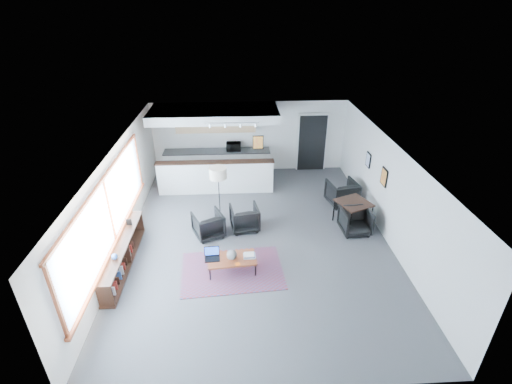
{
  "coord_description": "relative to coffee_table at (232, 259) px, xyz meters",
  "views": [
    {
      "loc": [
        -0.48,
        -8.4,
        5.88
      ],
      "look_at": [
        0.01,
        0.4,
        1.19
      ],
      "focal_mm": 26.0,
      "sensor_mm": 36.0,
      "label": 1
    }
  ],
  "objects": [
    {
      "name": "room",
      "position": [
        0.67,
        1.37,
        0.95
      ],
      "size": [
        7.02,
        9.02,
        2.62
      ],
      "color": "#4C4C4F",
      "rests_on": "ground"
    },
    {
      "name": "window",
      "position": [
        -2.8,
        0.47,
        1.11
      ],
      "size": [
        0.1,
        5.95,
        1.66
      ],
      "color": "#8CBFFF",
      "rests_on": "room"
    },
    {
      "name": "console",
      "position": [
        -2.63,
        0.32,
        -0.02
      ],
      "size": [
        0.35,
        3.0,
        0.8
      ],
      "color": "black",
      "rests_on": "floor"
    },
    {
      "name": "kitchenette",
      "position": [
        -0.53,
        5.08,
        1.03
      ],
      "size": [
        4.2,
        1.96,
        2.6
      ],
      "color": "white",
      "rests_on": "floor"
    },
    {
      "name": "doorway",
      "position": [
        2.97,
        5.79,
        0.73
      ],
      "size": [
        1.1,
        0.12,
        2.15
      ],
      "color": "black",
      "rests_on": "room"
    },
    {
      "name": "track_light",
      "position": [
        0.08,
        3.57,
        2.18
      ],
      "size": [
        1.6,
        0.07,
        0.15
      ],
      "color": "silver",
      "rests_on": "room"
    },
    {
      "name": "wall_art_lower",
      "position": [
        4.14,
        1.77,
        1.2
      ],
      "size": [
        0.03,
        0.38,
        0.48
      ],
      "color": "black",
      "rests_on": "room"
    },
    {
      "name": "wall_art_upper",
      "position": [
        4.14,
        3.07,
        1.15
      ],
      "size": [
        0.03,
        0.34,
        0.44
      ],
      "color": "black",
      "rests_on": "room"
    },
    {
      "name": "kilim_rug",
      "position": [
        0.0,
        0.0,
        -0.34
      ],
      "size": [
        2.53,
        1.82,
        0.01
      ],
      "rotation": [
        0.0,
        0.0,
        0.07
      ],
      "color": "#5B3047",
      "rests_on": "floor"
    },
    {
      "name": "coffee_table",
      "position": [
        0.0,
        0.0,
        0.0
      ],
      "size": [
        1.2,
        0.72,
        0.38
      ],
      "rotation": [
        0.0,
        0.0,
        0.09
      ],
      "color": "brown",
      "rests_on": "floor"
    },
    {
      "name": "laptop",
      "position": [
        -0.46,
        0.06,
        0.1
      ],
      "size": [
        0.38,
        0.32,
        0.26
      ],
      "rotation": [
        0.0,
        0.0,
        0.07
      ],
      "color": "black",
      "rests_on": "coffee_table"
    },
    {
      "name": "ceramic_pot",
      "position": [
        0.0,
        -0.03,
        0.15
      ],
      "size": [
        0.24,
        0.24,
        0.24
      ],
      "rotation": [
        0.0,
        0.0,
        0.17
      ],
      "color": "gray",
      "rests_on": "coffee_table"
    },
    {
      "name": "book_stack",
      "position": [
        0.42,
        0.03,
        0.07
      ],
      "size": [
        0.3,
        0.24,
        0.09
      ],
      "rotation": [
        0.0,
        0.0,
        0.03
      ],
      "color": "silver",
      "rests_on": "coffee_table"
    },
    {
      "name": "coaster",
      "position": [
        0.14,
        -0.23,
        0.03
      ],
      "size": [
        0.14,
        0.14,
        0.01
      ],
      "rotation": [
        0.0,
        0.0,
        0.36
      ],
      "color": "#E5590C",
      "rests_on": "coffee_table"
    },
    {
      "name": "armchair_left",
      "position": [
        -0.65,
        1.53,
        0.04
      ],
      "size": [
        0.96,
        0.94,
        0.77
      ],
      "primitive_type": "imported",
      "rotation": [
        0.0,
        0.0,
        3.55
      ],
      "color": "black",
      "rests_on": "floor"
    },
    {
      "name": "armchair_right",
      "position": [
        0.35,
        1.83,
        0.04
      ],
      "size": [
        0.86,
        0.82,
        0.78
      ],
      "primitive_type": "imported",
      "rotation": [
        0.0,
        0.0,
        3.3
      ],
      "color": "black",
      "rests_on": "floor"
    },
    {
      "name": "floor_lamp",
      "position": [
        -0.35,
        2.31,
        1.12
      ],
      "size": [
        0.56,
        0.56,
        1.69
      ],
      "rotation": [
        0.0,
        0.0,
        0.16
      ],
      "color": "black",
      "rests_on": "floor"
    },
    {
      "name": "dining_table",
      "position": [
        3.46,
        1.91,
        0.3
      ],
      "size": [
        1.1,
        1.1,
        0.71
      ],
      "rotation": [
        0.0,
        0.0,
        0.41
      ],
      "color": "black",
      "rests_on": "floor"
    },
    {
      "name": "dining_chair_near",
      "position": [
        3.42,
        1.47,
        -0.01
      ],
      "size": [
        0.7,
        0.66,
        0.68
      ],
      "primitive_type": "imported",
      "rotation": [
        0.0,
        0.0,
        0.07
      ],
      "color": "black",
      "rests_on": "floor"
    },
    {
      "name": "dining_chair_far",
      "position": [
        3.46,
        3.08,
        0.02
      ],
      "size": [
        0.83,
        0.8,
        0.74
      ],
      "primitive_type": "imported",
      "rotation": [
        0.0,
        0.0,
        3.34
      ],
      "color": "black",
      "rests_on": "floor"
    },
    {
      "name": "microwave",
      "position": [
        0.07,
        5.52,
        0.76
      ],
      "size": [
        0.52,
        0.29,
        0.35
      ],
      "primitive_type": "imported",
      "rotation": [
        0.0,
        0.0,
        -0.01
      ],
      "color": "black",
      "rests_on": "kitchenette"
    }
  ]
}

